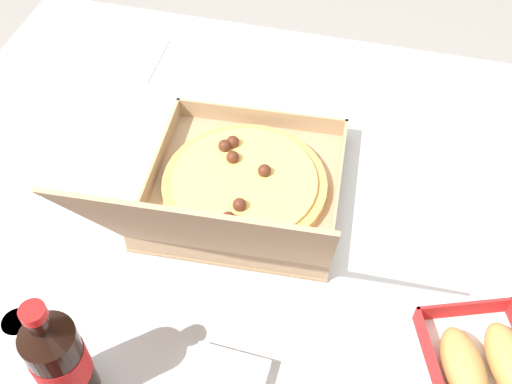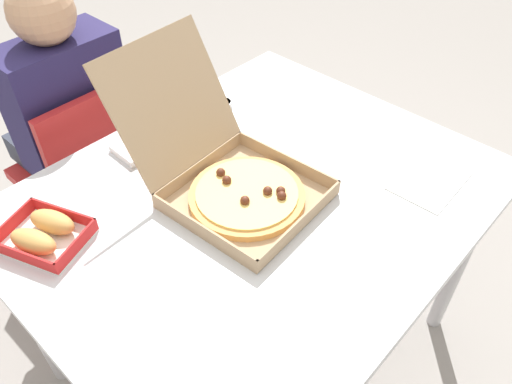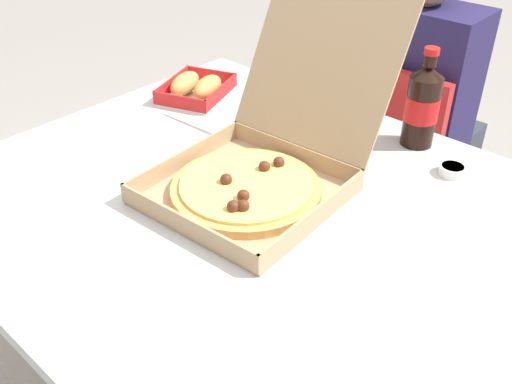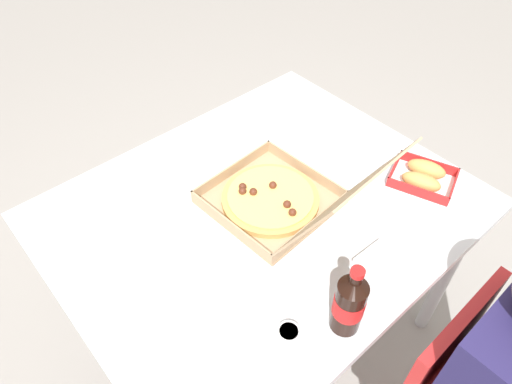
# 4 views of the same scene
# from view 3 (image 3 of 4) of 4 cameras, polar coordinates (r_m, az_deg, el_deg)

# --- Properties ---
(dining_table) EXTENTS (1.20, 0.98, 0.76)m
(dining_table) POSITION_cam_3_polar(r_m,az_deg,el_deg) (1.15, 0.21, -4.28)
(dining_table) COLOR silver
(dining_table) RESTS_ON ground_plane
(chair) EXTENTS (0.40, 0.40, 0.83)m
(chair) POSITION_cam_3_polar(r_m,az_deg,el_deg) (1.81, 13.65, 2.64)
(chair) COLOR red
(chair) RESTS_ON ground_plane
(diner_person) EXTENTS (0.36, 0.41, 1.15)m
(diner_person) POSITION_cam_3_polar(r_m,az_deg,el_deg) (1.76, 15.51, 9.11)
(diner_person) COLOR #333847
(diner_person) RESTS_ON ground_plane
(pizza_box_open) EXTENTS (0.37, 0.52, 0.34)m
(pizza_box_open) POSITION_cam_3_polar(r_m,az_deg,el_deg) (1.12, 0.34, 2.56)
(pizza_box_open) COLOR tan
(pizza_box_open) RESTS_ON dining_table
(bread_side_box) EXTENTS (0.21, 0.23, 0.06)m
(bread_side_box) POSITION_cam_3_polar(r_m,az_deg,el_deg) (1.53, -5.99, 10.37)
(bread_side_box) COLOR white
(bread_side_box) RESTS_ON dining_table
(cola_bottle) EXTENTS (0.07, 0.07, 0.22)m
(cola_bottle) POSITION_cam_3_polar(r_m,az_deg,el_deg) (1.31, 16.26, 8.30)
(cola_bottle) COLOR black
(cola_bottle) RESTS_ON dining_table
(napkin_pile) EXTENTS (0.11, 0.11, 0.02)m
(napkin_pile) POSITION_cam_3_polar(r_m,az_deg,el_deg) (1.40, 7.43, 7.27)
(napkin_pile) COLOR white
(napkin_pile) RESTS_ON dining_table
(dipping_sauce_cup) EXTENTS (0.06, 0.06, 0.02)m
(dipping_sauce_cup) POSITION_cam_3_polar(r_m,az_deg,el_deg) (1.25, 19.00, 2.14)
(dipping_sauce_cup) COLOR white
(dipping_sauce_cup) RESTS_ON dining_table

